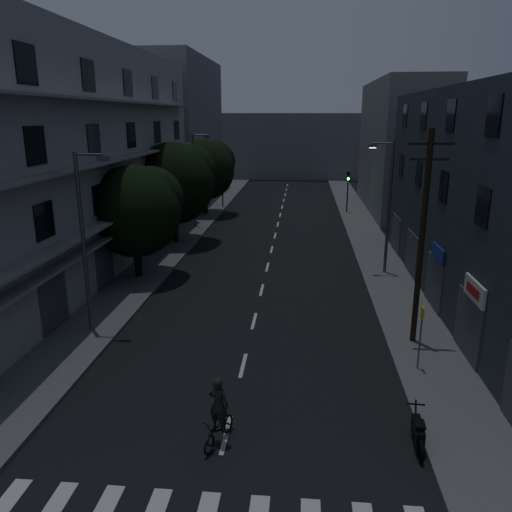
% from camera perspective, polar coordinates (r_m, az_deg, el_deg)
% --- Properties ---
extents(ground, '(160.00, 160.00, 0.00)m').
position_cam_1_polar(ground, '(37.64, 1.85, 0.94)').
color(ground, black).
rests_on(ground, ground).
extents(sidewalk_left, '(3.00, 90.00, 0.15)m').
position_cam_1_polar(sidewalk_left, '(38.79, -9.28, 1.30)').
color(sidewalk_left, '#565659').
rests_on(sidewalk_left, ground).
extents(sidewalk_right, '(3.00, 90.00, 0.15)m').
position_cam_1_polar(sidewalk_right, '(37.93, 13.23, 0.76)').
color(sidewalk_right, '#565659').
rests_on(sidewalk_right, ground).
extents(lane_markings, '(0.15, 60.50, 0.01)m').
position_cam_1_polar(lane_markings, '(43.70, 2.36, 3.03)').
color(lane_markings, beige).
rests_on(lane_markings, ground).
extents(building_left, '(7.00, 36.00, 14.00)m').
position_cam_1_polar(building_left, '(32.68, -20.69, 10.16)').
color(building_left, '#A1A19C').
rests_on(building_left, ground).
extents(building_right, '(6.19, 28.00, 11.00)m').
position_cam_1_polar(building_right, '(27.47, 26.33, 5.51)').
color(building_right, '#2C313B').
rests_on(building_right, ground).
extents(building_far_left, '(6.00, 20.00, 16.00)m').
position_cam_1_polar(building_far_left, '(61.03, -8.33, 14.06)').
color(building_far_left, slate).
rests_on(building_far_left, ground).
extents(building_far_right, '(6.00, 20.00, 13.00)m').
position_cam_1_polar(building_far_right, '(54.32, 16.11, 11.85)').
color(building_far_right, slate).
rests_on(building_far_right, ground).
extents(building_far_end, '(24.00, 8.00, 10.00)m').
position_cam_1_polar(building_far_end, '(81.49, 3.91, 12.45)').
color(building_far_end, slate).
rests_on(building_far_end, ground).
extents(tree_near, '(5.47, 5.47, 6.75)m').
position_cam_1_polar(tree_near, '(30.45, -13.57, 5.40)').
color(tree_near, black).
rests_on(tree_near, sidewalk_left).
extents(tree_mid, '(6.19, 6.19, 7.62)m').
position_cam_1_polar(tree_mid, '(38.63, -9.32, 8.55)').
color(tree_mid, black).
rests_on(tree_mid, sidewalk_left).
extents(tree_far, '(5.91, 5.91, 7.31)m').
position_cam_1_polar(tree_far, '(49.96, -5.83, 10.05)').
color(tree_far, black).
rests_on(tree_far, sidewalk_left).
extents(traffic_signal_far_right, '(0.28, 0.37, 4.10)m').
position_cam_1_polar(traffic_signal_far_right, '(51.43, 10.47, 8.20)').
color(traffic_signal_far_right, black).
rests_on(traffic_signal_far_right, sidewalk_right).
extents(traffic_signal_far_left, '(0.28, 0.37, 4.10)m').
position_cam_1_polar(traffic_signal_far_left, '(53.73, -3.87, 8.74)').
color(traffic_signal_far_left, black).
rests_on(traffic_signal_far_left, sidewalk_left).
extents(street_lamp_left_near, '(1.51, 0.25, 8.00)m').
position_cam_1_polar(street_lamp_left_near, '(23.02, -18.93, 2.32)').
color(street_lamp_left_near, '#575A5E').
rests_on(street_lamp_left_near, sidewalk_left).
extents(street_lamp_right, '(1.51, 0.25, 8.00)m').
position_cam_1_polar(street_lamp_right, '(31.34, 14.80, 6.03)').
color(street_lamp_right, '#525359').
rests_on(street_lamp_right, sidewalk_right).
extents(street_lamp_left_far, '(1.51, 0.25, 8.00)m').
position_cam_1_polar(street_lamp_left_far, '(43.94, -6.93, 9.08)').
color(street_lamp_left_far, '#525359').
rests_on(street_lamp_left_far, sidewalk_left).
extents(utility_pole, '(1.80, 0.24, 9.00)m').
position_cam_1_polar(utility_pole, '(21.63, 18.47, 2.27)').
color(utility_pole, black).
rests_on(utility_pole, sidewalk_right).
extents(bus_stop_sign, '(0.06, 0.35, 2.52)m').
position_cam_1_polar(bus_stop_sign, '(20.10, 18.37, -7.68)').
color(bus_stop_sign, '#595B60').
rests_on(bus_stop_sign, sidewalk_right).
extents(motorcycle, '(0.55, 1.89, 1.21)m').
position_cam_1_polar(motorcycle, '(16.52, 17.99, -18.65)').
color(motorcycle, black).
rests_on(motorcycle, ground).
extents(cyclist, '(1.15, 1.85, 2.21)m').
position_cam_1_polar(cyclist, '(15.83, -4.25, -18.33)').
color(cyclist, black).
rests_on(cyclist, ground).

